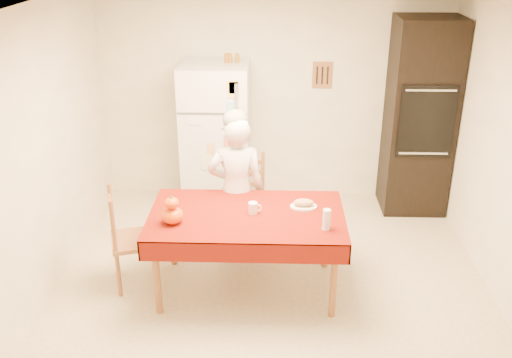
{
  "coord_description": "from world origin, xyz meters",
  "views": [
    {
      "loc": [
        0.0,
        -4.22,
        3.04
      ],
      "look_at": [
        -0.14,
        0.2,
        1.09
      ],
      "focal_mm": 40.0,
      "sensor_mm": 36.0,
      "label": 1
    }
  ],
  "objects_px": {
    "dining_table": "(247,221)",
    "chair_left": "(126,235)",
    "coffee_mug": "(253,208)",
    "refrigerator": "(216,138)",
    "chair_far": "(249,197)",
    "wine_glass": "(327,219)",
    "bread_plate": "(303,207)",
    "pumpkin_lower": "(173,215)",
    "oven_cabinet": "(419,118)",
    "seated_woman": "(236,191)"
  },
  "relations": [
    {
      "from": "coffee_mug",
      "to": "wine_glass",
      "type": "relative_size",
      "value": 0.57
    },
    {
      "from": "dining_table",
      "to": "pumpkin_lower",
      "type": "xyz_separation_m",
      "value": [
        -0.61,
        -0.18,
        0.14
      ]
    },
    {
      "from": "chair_left",
      "to": "seated_woman",
      "type": "bearing_deg",
      "value": -81.26
    },
    {
      "from": "dining_table",
      "to": "chair_left",
      "type": "relative_size",
      "value": 1.79
    },
    {
      "from": "dining_table",
      "to": "chair_left",
      "type": "distance_m",
      "value": 1.1
    },
    {
      "from": "dining_table",
      "to": "coffee_mug",
      "type": "distance_m",
      "value": 0.13
    },
    {
      "from": "chair_far",
      "to": "pumpkin_lower",
      "type": "distance_m",
      "value": 1.25
    },
    {
      "from": "oven_cabinet",
      "to": "chair_left",
      "type": "xyz_separation_m",
      "value": [
        -2.94,
        -1.71,
        -0.59
      ]
    },
    {
      "from": "chair_left",
      "to": "seated_woman",
      "type": "relative_size",
      "value": 0.64
    },
    {
      "from": "chair_far",
      "to": "wine_glass",
      "type": "distance_m",
      "value": 1.35
    },
    {
      "from": "coffee_mug",
      "to": "bread_plate",
      "type": "xyz_separation_m",
      "value": [
        0.45,
        0.12,
        -0.04
      ]
    },
    {
      "from": "chair_far",
      "to": "wine_glass",
      "type": "xyz_separation_m",
      "value": [
        0.69,
        -1.11,
        0.34
      ]
    },
    {
      "from": "coffee_mug",
      "to": "pumpkin_lower",
      "type": "distance_m",
      "value": 0.7
    },
    {
      "from": "oven_cabinet",
      "to": "dining_table",
      "type": "bearing_deg",
      "value": -136.67
    },
    {
      "from": "oven_cabinet",
      "to": "coffee_mug",
      "type": "relative_size",
      "value": 22.0
    },
    {
      "from": "chair_left",
      "to": "coffee_mug",
      "type": "xyz_separation_m",
      "value": [
        1.14,
        -0.02,
        0.3
      ]
    },
    {
      "from": "dining_table",
      "to": "chair_far",
      "type": "relative_size",
      "value": 1.79
    },
    {
      "from": "oven_cabinet",
      "to": "wine_glass",
      "type": "xyz_separation_m",
      "value": [
        -1.18,
        -1.99,
        -0.25
      ]
    },
    {
      "from": "oven_cabinet",
      "to": "bread_plate",
      "type": "relative_size",
      "value": 9.17
    },
    {
      "from": "chair_left",
      "to": "pumpkin_lower",
      "type": "distance_m",
      "value": 0.61
    },
    {
      "from": "dining_table",
      "to": "oven_cabinet",
      "type": "bearing_deg",
      "value": 43.33
    },
    {
      "from": "refrigerator",
      "to": "wine_glass",
      "type": "distance_m",
      "value": 2.23
    },
    {
      "from": "pumpkin_lower",
      "to": "wine_glass",
      "type": "bearing_deg",
      "value": -2.77
    },
    {
      "from": "coffee_mug",
      "to": "refrigerator",
      "type": "bearing_deg",
      "value": 106.04
    },
    {
      "from": "chair_far",
      "to": "wine_glass",
      "type": "bearing_deg",
      "value": -77.48
    },
    {
      "from": "seated_woman",
      "to": "chair_left",
      "type": "bearing_deg",
      "value": 20.85
    },
    {
      "from": "oven_cabinet",
      "to": "chair_left",
      "type": "distance_m",
      "value": 3.45
    },
    {
      "from": "chair_left",
      "to": "pumpkin_lower",
      "type": "height_order",
      "value": "chair_left"
    },
    {
      "from": "dining_table",
      "to": "chair_left",
      "type": "height_order",
      "value": "chair_left"
    },
    {
      "from": "coffee_mug",
      "to": "bread_plate",
      "type": "relative_size",
      "value": 0.42
    },
    {
      "from": "chair_far",
      "to": "bread_plate",
      "type": "bearing_deg",
      "value": -73.74
    },
    {
      "from": "bread_plate",
      "to": "pumpkin_lower",
      "type": "bearing_deg",
      "value": -163.87
    },
    {
      "from": "dining_table",
      "to": "wine_glass",
      "type": "distance_m",
      "value": 0.73
    },
    {
      "from": "seated_woman",
      "to": "wine_glass",
      "type": "xyz_separation_m",
      "value": [
        0.79,
        -0.75,
        0.1
      ]
    },
    {
      "from": "chair_left",
      "to": "refrigerator",
      "type": "bearing_deg",
      "value": -38.92
    },
    {
      "from": "seated_woman",
      "to": "bread_plate",
      "type": "distance_m",
      "value": 0.72
    },
    {
      "from": "chair_left",
      "to": "wine_glass",
      "type": "relative_size",
      "value": 5.4
    },
    {
      "from": "chair_far",
      "to": "wine_glass",
      "type": "height_order",
      "value": "chair_far"
    },
    {
      "from": "refrigerator",
      "to": "dining_table",
      "type": "relative_size",
      "value": 1.0
    },
    {
      "from": "seated_woman",
      "to": "coffee_mug",
      "type": "relative_size",
      "value": 14.91
    },
    {
      "from": "oven_cabinet",
      "to": "chair_far",
      "type": "distance_m",
      "value": 2.15
    },
    {
      "from": "pumpkin_lower",
      "to": "wine_glass",
      "type": "height_order",
      "value": "wine_glass"
    },
    {
      "from": "oven_cabinet",
      "to": "chair_left",
      "type": "bearing_deg",
      "value": -149.87
    },
    {
      "from": "dining_table",
      "to": "pumpkin_lower",
      "type": "relative_size",
      "value": 9.12
    },
    {
      "from": "coffee_mug",
      "to": "bread_plate",
      "type": "bearing_deg",
      "value": 15.16
    },
    {
      "from": "chair_left",
      "to": "pumpkin_lower",
      "type": "relative_size",
      "value": 5.1
    },
    {
      "from": "refrigerator",
      "to": "coffee_mug",
      "type": "xyz_separation_m",
      "value": [
        0.48,
        -1.68,
        -0.04
      ]
    },
    {
      "from": "seated_woman",
      "to": "bread_plate",
      "type": "height_order",
      "value": "seated_woman"
    },
    {
      "from": "chair_far",
      "to": "bread_plate",
      "type": "xyz_separation_m",
      "value": [
        0.52,
        -0.72,
        0.26
      ]
    },
    {
      "from": "chair_left",
      "to": "bread_plate",
      "type": "height_order",
      "value": "chair_left"
    }
  ]
}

